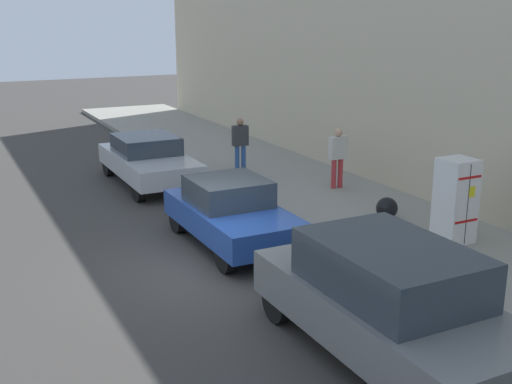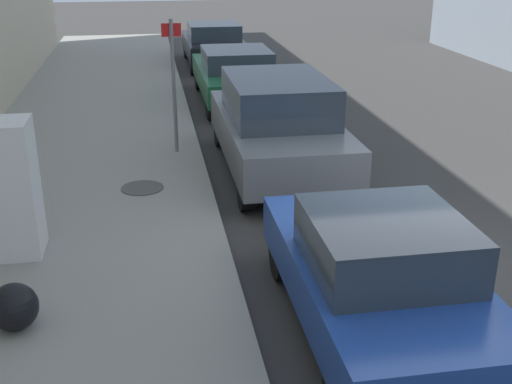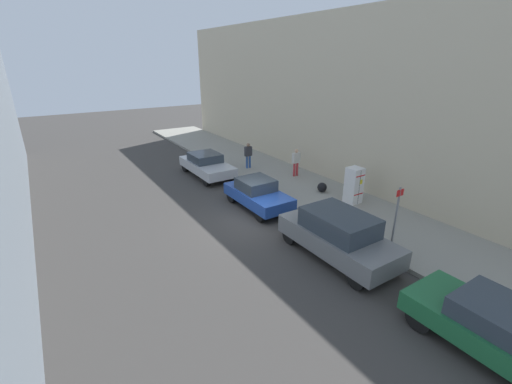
% 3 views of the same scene
% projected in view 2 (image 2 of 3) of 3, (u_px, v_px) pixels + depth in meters
% --- Properties ---
extents(ground_plane, '(80.00, 80.00, 0.00)m').
position_uv_depth(ground_plane, '(418.00, 279.00, 8.13)').
color(ground_plane, '#383533').
extents(sidewalk_slab, '(4.34, 44.00, 0.17)m').
position_uv_depth(sidewalk_slab, '(54.00, 304.00, 7.40)').
color(sidewalk_slab, gray).
rests_on(sidewalk_slab, ground).
extents(discarded_refrigerator, '(0.68, 0.70, 1.78)m').
position_uv_depth(discarded_refrigerator, '(9.00, 189.00, 8.14)').
color(discarded_refrigerator, white).
rests_on(discarded_refrigerator, sidewalk_slab).
extents(manhole_cover, '(0.70, 0.70, 0.02)m').
position_uv_depth(manhole_cover, '(142.00, 188.00, 10.61)').
color(manhole_cover, '#47443F').
rests_on(manhole_cover, sidewalk_slab).
extents(street_sign_post, '(0.36, 0.07, 2.50)m').
position_uv_depth(street_sign_post, '(174.00, 79.00, 11.95)').
color(street_sign_post, slate).
rests_on(street_sign_post, sidewalk_slab).
extents(trash_bag, '(0.51, 0.51, 0.51)m').
position_uv_depth(trash_bag, '(14.00, 307.00, 6.71)').
color(trash_bag, black).
rests_on(trash_bag, sidewalk_slab).
extents(parked_hatchback_blue, '(1.74, 3.81, 1.43)m').
position_uv_depth(parked_hatchback_blue, '(378.00, 274.00, 6.75)').
color(parked_hatchback_blue, '#23479E').
rests_on(parked_hatchback_blue, ground).
extents(parked_suv_gray, '(1.95, 4.59, 1.74)m').
position_uv_depth(parked_suv_gray, '(278.00, 124.00, 11.57)').
color(parked_suv_gray, slate).
rests_on(parked_suv_gray, ground).
extents(parked_sedan_green, '(1.89, 4.57, 1.41)m').
position_uv_depth(parked_sedan_green, '(236.00, 74.00, 16.63)').
color(parked_sedan_green, '#1E6038').
rests_on(parked_sedan_green, ground).
extents(parked_sedan_dark, '(1.86, 4.36, 1.41)m').
position_uv_depth(parked_sedan_dark, '(214.00, 43.00, 21.54)').
color(parked_sedan_dark, black).
rests_on(parked_sedan_dark, ground).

